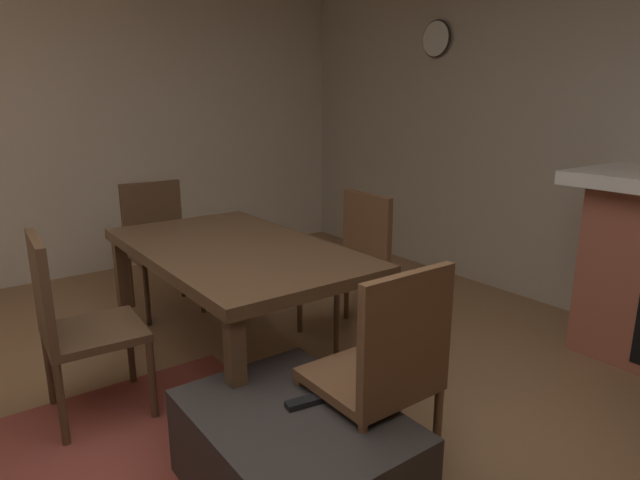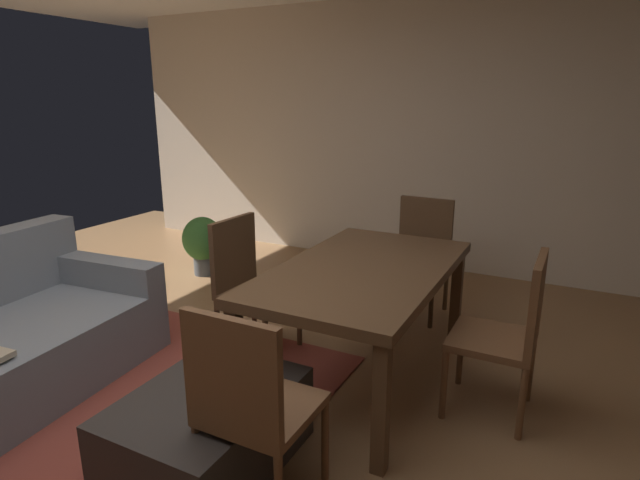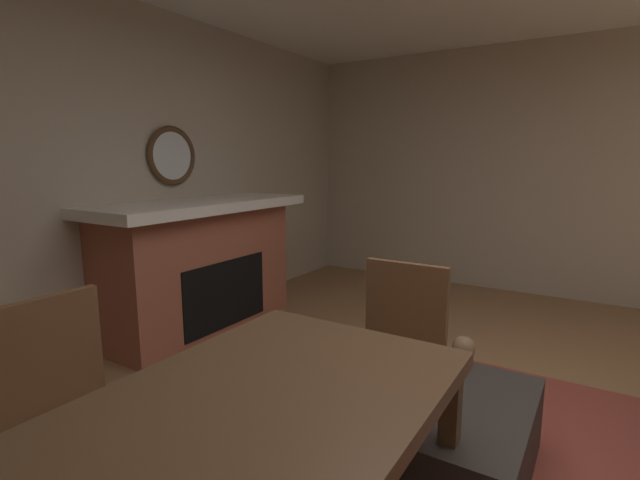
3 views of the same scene
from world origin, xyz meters
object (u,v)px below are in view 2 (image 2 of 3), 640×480
Objects in this scene: tv_remote at (221,394)px; dining_chair_east at (420,249)px; dining_table at (364,278)px; dining_chair_north at (247,278)px; potted_plant at (203,242)px; dining_chair_west at (249,400)px; dining_chair_south at (511,327)px; ottoman_coffee_table at (209,430)px.

dining_chair_east reaches higher than tv_remote.
tv_remote is 1.13m from dining_table.
dining_chair_north is 1.72m from potted_plant.
tv_remote is 2.89m from potted_plant.
dining_chair_north and dining_chair_west have the same top height.
potted_plant reaches higher than tv_remote.
dining_chair_east is at bearing 2.67° from tv_remote.
dining_chair_south reaches higher than dining_table.
potted_plant is at bearing 43.04° from dining_chair_west.
dining_chair_south reaches higher than potted_plant.
dining_chair_south is at bearing -144.76° from dining_chair_east.
dining_chair_east is 2.18m from potted_plant.
dining_chair_west reaches higher than dining_table.
dining_chair_east is (2.42, -0.00, 0.00)m from dining_chair_west.
dining_chair_north is (0.01, 0.86, -0.14)m from dining_table.
ottoman_coffee_table is 0.54× the size of dining_table.
dining_chair_south is 1.00× the size of dining_chair_west.
tv_remote is 1.23m from dining_chair_north.
dining_chair_west is 2.42m from dining_chair_east.
potted_plant is at bearing 49.81° from dining_chair_north.
ottoman_coffee_table is at bearing 69.02° from dining_chair_west.
dining_chair_east reaches higher than dining_table.
dining_chair_east is at bearing -0.16° from dining_table.
potted_plant is (-0.10, 2.17, -0.19)m from dining_chair_east.
dining_chair_north reaches higher than ottoman_coffee_table.
dining_chair_west is 1.00× the size of dining_chair_east.
dining_chair_west is 3.18m from potted_plant.
dining_chair_north is at bearing 25.66° from ottoman_coffee_table.
dining_table is (1.08, -0.34, 0.47)m from ottoman_coffee_table.
dining_chair_north is 1.00× the size of dining_chair_east.
tv_remote is (0.02, -0.07, 0.20)m from ottoman_coffee_table.
dining_chair_west is at bearing 179.99° from dining_table.
potted_plant is (2.32, 2.17, -0.19)m from dining_chair_west.
dining_chair_south is at bearing -47.87° from ottoman_coffee_table.
potted_plant is at bearing 92.60° from dining_chair_east.
potted_plant is (1.11, 1.31, -0.19)m from dining_chair_north.
potted_plant is (2.17, 1.90, -0.06)m from tv_remote.
tv_remote is at bearing -150.96° from dining_chair_north.
ottoman_coffee_table is 1.23m from dining_table.
ottoman_coffee_table is 0.95× the size of dining_chair_east.
dining_table is 1.76× the size of dining_chair_west.
dining_table is 2.80× the size of potted_plant.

